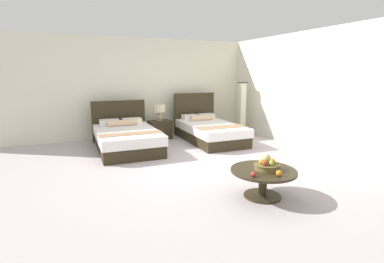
{
  "coord_description": "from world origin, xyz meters",
  "views": [
    {
      "loc": [
        -2.38,
        -5.03,
        1.77
      ],
      "look_at": [
        0.05,
        0.49,
        0.56
      ],
      "focal_mm": 27.5,
      "sensor_mm": 36.0,
      "label": 1
    }
  ],
  "objects_px": {
    "bed_near_window": "(126,138)",
    "loose_orange": "(279,173)",
    "table_lamp": "(159,110)",
    "floor_lamp_corner": "(242,108)",
    "loose_apple": "(254,174)",
    "coffee_table": "(263,177)",
    "nightstand": "(160,130)",
    "fruit_bowl": "(267,165)",
    "bed_near_corner": "(209,130)"
  },
  "relations": [
    {
      "from": "coffee_table",
      "to": "floor_lamp_corner",
      "type": "distance_m",
      "value": 4.56
    },
    {
      "from": "table_lamp",
      "to": "floor_lamp_corner",
      "type": "xyz_separation_m",
      "value": [
        2.41,
        -0.33,
        -0.03
      ]
    },
    {
      "from": "loose_apple",
      "to": "nightstand",
      "type": "bearing_deg",
      "value": 88.55
    },
    {
      "from": "coffee_table",
      "to": "loose_orange",
      "type": "height_order",
      "value": "loose_orange"
    },
    {
      "from": "bed_near_window",
      "to": "loose_apple",
      "type": "bearing_deg",
      "value": -75.47
    },
    {
      "from": "bed_near_window",
      "to": "loose_orange",
      "type": "xyz_separation_m",
      "value": [
        1.28,
        -3.8,
        0.18
      ]
    },
    {
      "from": "bed_near_window",
      "to": "fruit_bowl",
      "type": "distance_m",
      "value": 3.75
    },
    {
      "from": "table_lamp",
      "to": "loose_apple",
      "type": "xyz_separation_m",
      "value": [
        -0.11,
        -4.48,
        -0.33
      ]
    },
    {
      "from": "bed_near_window",
      "to": "fruit_bowl",
      "type": "bearing_deg",
      "value": -69.61
    },
    {
      "from": "nightstand",
      "to": "bed_near_window",
      "type": "bearing_deg",
      "value": -144.12
    },
    {
      "from": "fruit_bowl",
      "to": "floor_lamp_corner",
      "type": "distance_m",
      "value": 4.54
    },
    {
      "from": "bed_near_window",
      "to": "loose_orange",
      "type": "distance_m",
      "value": 4.02
    },
    {
      "from": "table_lamp",
      "to": "bed_near_corner",
      "type": "bearing_deg",
      "value": -35.24
    },
    {
      "from": "coffee_table",
      "to": "fruit_bowl",
      "type": "distance_m",
      "value": 0.18
    },
    {
      "from": "bed_near_corner",
      "to": "coffee_table",
      "type": "height_order",
      "value": "bed_near_corner"
    },
    {
      "from": "coffee_table",
      "to": "table_lamp",
      "type": "bearing_deg",
      "value": 92.55
    },
    {
      "from": "nightstand",
      "to": "table_lamp",
      "type": "xyz_separation_m",
      "value": [
        0.0,
        0.02,
        0.53
      ]
    },
    {
      "from": "loose_orange",
      "to": "floor_lamp_corner",
      "type": "xyz_separation_m",
      "value": [
        2.2,
        4.27,
        0.3
      ]
    },
    {
      "from": "table_lamp",
      "to": "loose_orange",
      "type": "relative_size",
      "value": 5.28
    },
    {
      "from": "bed_near_window",
      "to": "table_lamp",
      "type": "height_order",
      "value": "bed_near_window"
    },
    {
      "from": "fruit_bowl",
      "to": "loose_orange",
      "type": "bearing_deg",
      "value": -95.16
    },
    {
      "from": "nightstand",
      "to": "table_lamp",
      "type": "bearing_deg",
      "value": 90.0
    },
    {
      "from": "table_lamp",
      "to": "floor_lamp_corner",
      "type": "bearing_deg",
      "value": -7.76
    },
    {
      "from": "loose_orange",
      "to": "floor_lamp_corner",
      "type": "relative_size",
      "value": 0.05
    },
    {
      "from": "bed_near_corner",
      "to": "floor_lamp_corner",
      "type": "height_order",
      "value": "floor_lamp_corner"
    },
    {
      "from": "loose_orange",
      "to": "bed_near_window",
      "type": "bearing_deg",
      "value": 108.58
    },
    {
      "from": "loose_apple",
      "to": "loose_orange",
      "type": "bearing_deg",
      "value": -20.08
    },
    {
      "from": "coffee_table",
      "to": "floor_lamp_corner",
      "type": "relative_size",
      "value": 0.62
    },
    {
      "from": "coffee_table",
      "to": "loose_orange",
      "type": "xyz_separation_m",
      "value": [
        0.02,
        -0.3,
        0.15
      ]
    },
    {
      "from": "fruit_bowl",
      "to": "loose_apple",
      "type": "bearing_deg",
      "value": -153.49
    },
    {
      "from": "loose_apple",
      "to": "floor_lamp_corner",
      "type": "xyz_separation_m",
      "value": [
        2.52,
        4.15,
        0.3
      ]
    },
    {
      "from": "coffee_table",
      "to": "loose_orange",
      "type": "bearing_deg",
      "value": -86.41
    },
    {
      "from": "table_lamp",
      "to": "loose_apple",
      "type": "relative_size",
      "value": 6.03
    },
    {
      "from": "bed_near_window",
      "to": "table_lamp",
      "type": "bearing_deg",
      "value": 36.58
    },
    {
      "from": "nightstand",
      "to": "bed_near_corner",
      "type": "bearing_deg",
      "value": -34.54
    },
    {
      "from": "bed_near_corner",
      "to": "coffee_table",
      "type": "xyz_separation_m",
      "value": [
        -0.92,
        -3.51,
        0.03
      ]
    },
    {
      "from": "table_lamp",
      "to": "floor_lamp_corner",
      "type": "distance_m",
      "value": 2.43
    },
    {
      "from": "nightstand",
      "to": "loose_orange",
      "type": "height_order",
      "value": "nightstand"
    },
    {
      "from": "bed_near_window",
      "to": "loose_orange",
      "type": "bearing_deg",
      "value": -71.42
    },
    {
      "from": "loose_apple",
      "to": "floor_lamp_corner",
      "type": "relative_size",
      "value": 0.05
    },
    {
      "from": "coffee_table",
      "to": "floor_lamp_corner",
      "type": "xyz_separation_m",
      "value": [
        2.22,
        3.97,
        0.44
      ]
    },
    {
      "from": "fruit_bowl",
      "to": "loose_orange",
      "type": "height_order",
      "value": "fruit_bowl"
    },
    {
      "from": "table_lamp",
      "to": "loose_orange",
      "type": "height_order",
      "value": "table_lamp"
    },
    {
      "from": "nightstand",
      "to": "floor_lamp_corner",
      "type": "height_order",
      "value": "floor_lamp_corner"
    },
    {
      "from": "coffee_table",
      "to": "fruit_bowl",
      "type": "xyz_separation_m",
      "value": [
        0.05,
        -0.01,
        0.18
      ]
    },
    {
      "from": "loose_apple",
      "to": "bed_near_corner",
      "type": "bearing_deg",
      "value": 71.7
    },
    {
      "from": "bed_near_corner",
      "to": "table_lamp",
      "type": "height_order",
      "value": "bed_near_corner"
    },
    {
      "from": "nightstand",
      "to": "loose_orange",
      "type": "xyz_separation_m",
      "value": [
        0.21,
        -4.58,
        0.2
      ]
    },
    {
      "from": "loose_apple",
      "to": "fruit_bowl",
      "type": "bearing_deg",
      "value": 26.51
    },
    {
      "from": "nightstand",
      "to": "coffee_table",
      "type": "relative_size",
      "value": 0.63
    }
  ]
}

